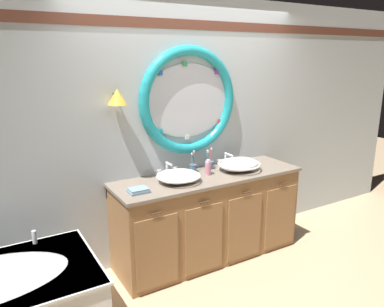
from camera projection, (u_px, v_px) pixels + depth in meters
The scene contains 11 objects.
ground_plane at pixel (219, 268), 3.68m from camera, with size 14.00×14.00×0.00m, color tan.
back_wall_assembly at pixel (189, 126), 3.83m from camera, with size 6.40×0.26×2.60m.
vanity_counter at pixel (208, 216), 3.80m from camera, with size 1.95×0.62×0.89m.
sink_basin_left at pixel (179, 176), 3.48m from camera, with size 0.42×0.42×0.11m.
sink_basin_right at pixel (239, 164), 3.83m from camera, with size 0.44×0.44×0.13m.
faucet_set_left at pixel (167, 170), 3.67m from camera, with size 0.23×0.13×0.14m.
faucet_set_right at pixel (226, 160), 4.02m from camera, with size 0.22×0.15×0.14m.
toothbrush_holder_left at pixel (193, 167), 3.76m from camera, with size 0.08×0.08×0.22m.
toothbrush_holder_right at pixel (209, 164), 3.88m from camera, with size 0.09×0.09×0.22m.
soap_dispenser at pixel (208, 168), 3.68m from camera, with size 0.06×0.07×0.16m.
folded_hand_towel at pixel (138, 190), 3.22m from camera, with size 0.17×0.14×0.04m.
Camera 1 is at (-1.90, -2.67, 2.04)m, focal length 34.88 mm.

